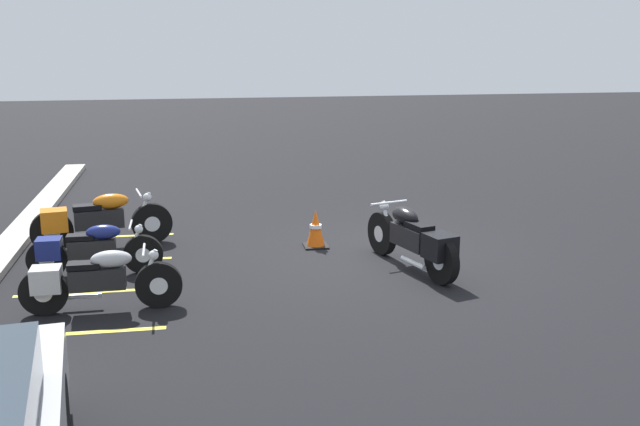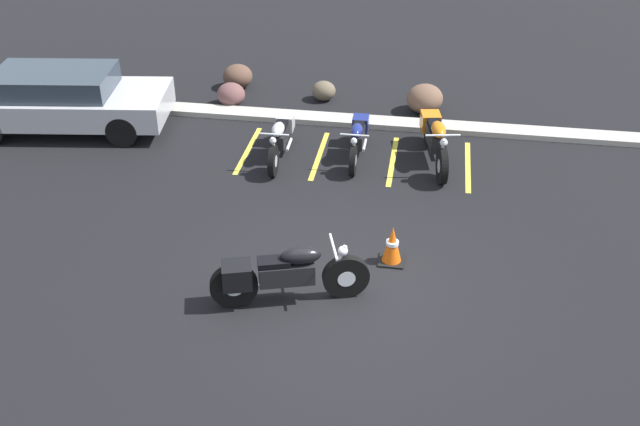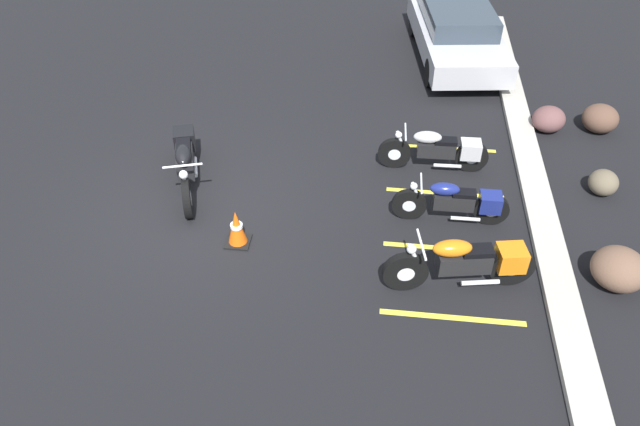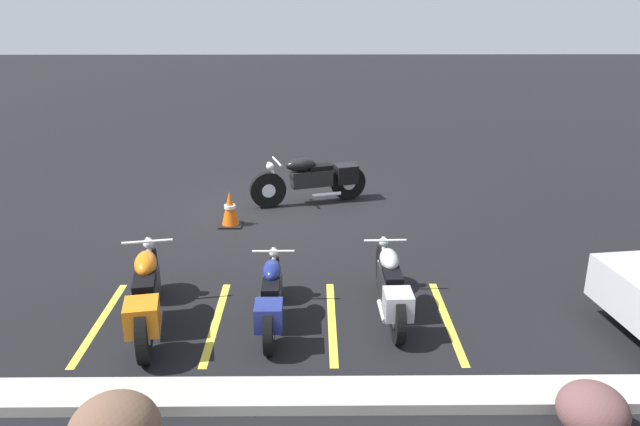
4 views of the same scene
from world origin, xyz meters
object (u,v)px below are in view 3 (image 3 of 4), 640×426
landscape_rock_0 (603,183)px  landscape_rock_1 (619,269)px  landscape_rock_3 (549,119)px  traffic_cone (237,228)px  motorcycle_black_featured (185,160)px  parked_bike_0 (439,150)px  landscape_rock_2 (600,118)px  parked_bike_1 (457,202)px  parked_bike_2 (468,262)px  car_silver (457,31)px

landscape_rock_0 → landscape_rock_1: bearing=-7.9°
landscape_rock_3 → traffic_cone: size_ratio=1.05×
motorcycle_black_featured → parked_bike_0: bearing=84.9°
parked_bike_0 → landscape_rock_2: size_ratio=2.84×
parked_bike_1 → parked_bike_2: parked_bike_2 is taller
landscape_rock_3 → motorcycle_black_featured: bearing=-69.2°
parked_bike_1 → landscape_rock_1: bearing=151.8°
parked_bike_0 → motorcycle_black_featured: bearing=10.4°
landscape_rock_0 → landscape_rock_2: 2.18m
landscape_rock_1 → parked_bike_2: bearing=-82.9°
landscape_rock_0 → landscape_rock_3: bearing=-162.7°
landscape_rock_2 → parked_bike_1: bearing=-43.4°
parked_bike_1 → parked_bike_2: bearing=92.2°
parked_bike_2 → traffic_cone: size_ratio=3.53×
traffic_cone → landscape_rock_0: bearing=108.3°
motorcycle_black_featured → landscape_rock_3: motorcycle_black_featured is taller
landscape_rock_0 → landscape_rock_3: size_ratio=0.81×
parked_bike_2 → car_silver: 7.81m
motorcycle_black_featured → parked_bike_1: size_ratio=1.16×
motorcycle_black_featured → parked_bike_2: (2.05, 4.88, -0.01)m
parked_bike_0 → traffic_cone: parked_bike_0 is taller
motorcycle_black_featured → parked_bike_0: size_ratio=1.11×
landscape_rock_1 → parked_bike_1: bearing=-117.7°
landscape_rock_2 → traffic_cone: traffic_cone is taller
parked_bike_2 → car_silver: size_ratio=0.51×
motorcycle_black_featured → parked_bike_2: size_ratio=0.99×
car_silver → traffic_cone: (7.25, -3.83, -0.38)m
parked_bike_0 → landscape_rock_3: (-1.63, 2.28, -0.17)m
car_silver → landscape_rock_0: 5.73m
car_silver → landscape_rock_2: size_ratio=6.27×
parked_bike_2 → landscape_rock_0: (-2.61, 2.59, -0.26)m
parked_bike_0 → landscape_rock_0: 2.95m
traffic_cone → parked_bike_0: bearing=126.8°
landscape_rock_0 → traffic_cone: size_ratio=0.85×
landscape_rock_3 → traffic_cone: traffic_cone is taller
car_silver → landscape_rock_1: (7.52, 2.06, -0.36)m
parked_bike_2 → traffic_cone: (-0.55, -3.62, -0.18)m
parked_bike_2 → car_silver: (-7.80, 0.21, 0.20)m
parked_bike_0 → parked_bike_1: 1.52m
parked_bike_2 → landscape_rock_2: bearing=-132.6°
landscape_rock_2 → parked_bike_0: bearing=-62.3°
parked_bike_0 → landscape_rock_2: parked_bike_0 is taller
parked_bike_0 → landscape_rock_3: size_ratio=3.01×
parked_bike_0 → car_silver: car_silver is taller
landscape_rock_2 → traffic_cone: bearing=-57.6°
parked_bike_2 → landscape_rock_2: parked_bike_2 is taller
parked_bike_1 → landscape_rock_3: size_ratio=2.88×
parked_bike_0 → parked_bike_2: 3.03m
landscape_rock_0 → traffic_cone: traffic_cone is taller
landscape_rock_1 → landscape_rock_3: landscape_rock_1 is taller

